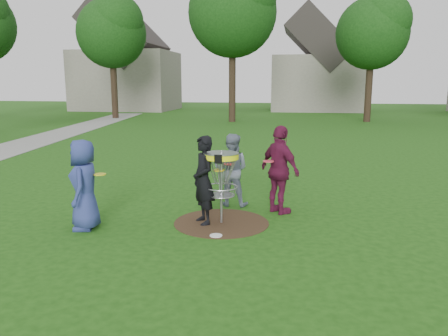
% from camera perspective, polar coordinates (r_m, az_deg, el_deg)
% --- Properties ---
extents(ground, '(100.00, 100.00, 0.00)m').
position_cam_1_polar(ground, '(8.33, -0.34, -7.16)').
color(ground, '#19470F').
rests_on(ground, ground).
extents(dirt_patch, '(1.80, 1.80, 0.01)m').
position_cam_1_polar(dirt_patch, '(8.33, -0.34, -7.13)').
color(dirt_patch, '#47331E').
rests_on(dirt_patch, ground).
extents(concrete_path, '(7.75, 39.92, 0.02)m').
position_cam_1_polar(concrete_path, '(19.62, -25.98, 2.37)').
color(concrete_path, '#9E9E99').
rests_on(concrete_path, ground).
extents(player_blue, '(0.69, 0.89, 1.63)m').
position_cam_1_polar(player_blue, '(8.19, -17.79, -2.10)').
color(player_blue, navy).
rests_on(player_blue, ground).
extents(player_black, '(0.67, 0.72, 1.66)m').
position_cam_1_polar(player_black, '(8.10, -2.70, -1.60)').
color(player_black, black).
rests_on(player_black, ground).
extents(player_grey, '(0.79, 0.64, 1.55)m').
position_cam_1_polar(player_grey, '(9.33, 0.96, -0.23)').
color(player_grey, slate).
rests_on(player_grey, ground).
extents(player_maroon, '(1.04, 1.06, 1.78)m').
position_cam_1_polar(player_maroon, '(8.79, 7.31, -0.26)').
color(player_maroon, maroon).
rests_on(player_maroon, ground).
extents(disc_on_grass, '(0.22, 0.22, 0.02)m').
position_cam_1_polar(disc_on_grass, '(7.63, -1.05, -8.83)').
color(disc_on_grass, white).
rests_on(disc_on_grass, ground).
extents(disc_golf_basket, '(0.66, 0.67, 1.38)m').
position_cam_1_polar(disc_golf_basket, '(8.07, -0.35, -0.27)').
color(disc_golf_basket, '#9EA0A5').
rests_on(disc_golf_basket, ground).
extents(held_discs, '(3.14, 1.83, 0.16)m').
position_cam_1_polar(held_discs, '(8.36, -2.30, 0.11)').
color(held_discs, yellow).
rests_on(held_discs, ground).
extents(tree_row, '(51.20, 17.42, 9.90)m').
position_cam_1_polar(tree_row, '(28.70, 8.02, 18.20)').
color(tree_row, '#38281C').
rests_on(tree_row, ground).
extents(house_row, '(44.50, 10.65, 11.62)m').
position_cam_1_polar(house_row, '(41.03, 14.68, 12.90)').
color(house_row, gray).
rests_on(house_row, ground).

